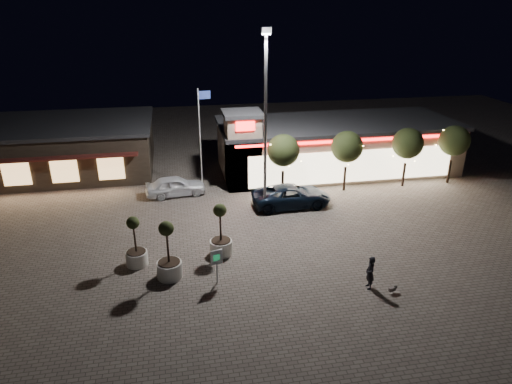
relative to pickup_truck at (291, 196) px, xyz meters
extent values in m
plane|color=#685D54|center=(-4.14, -8.84, -0.79)|extent=(90.00, 90.00, 0.00)
cube|color=tan|center=(5.86, 7.16, 1.21)|extent=(20.00, 8.00, 4.00)
cube|color=#262628|center=(5.86, 7.16, 3.36)|extent=(20.40, 8.40, 0.30)
cube|color=#F7E3B9|center=(5.86, 3.11, 0.81)|extent=(17.00, 0.12, 2.60)
cube|color=red|center=(5.86, 3.08, 2.96)|extent=(19.00, 0.10, 0.18)
cube|color=tan|center=(-2.84, 4.46, 2.11)|extent=(2.60, 2.60, 5.80)
cube|color=#262628|center=(-2.84, 4.46, 5.16)|extent=(3.00, 3.00, 0.30)
cube|color=red|center=(-2.84, 3.11, 4.51)|extent=(1.40, 0.10, 0.70)
cube|color=#382D23|center=(-18.14, 11.16, 1.21)|extent=(16.00, 10.00, 4.00)
cube|color=#262628|center=(-18.14, 11.16, 3.36)|extent=(16.40, 10.40, 0.30)
cube|color=#591E19|center=(-18.14, 5.76, 2.01)|extent=(14.40, 0.80, 0.15)
cube|color=#E7AE68|center=(-20.14, 6.11, 0.81)|extent=(2.00, 0.12, 1.80)
cube|color=#E7AE68|center=(-16.64, 6.11, 0.81)|extent=(2.00, 0.12, 1.80)
cube|color=#E7AE68|center=(-13.14, 6.11, 0.81)|extent=(2.00, 0.12, 1.80)
cylinder|color=gray|center=(-2.14, -0.84, 5.21)|extent=(0.20, 0.20, 12.00)
cube|color=gray|center=(-2.14, -0.84, 11.41)|extent=(0.60, 0.40, 0.35)
cube|color=white|center=(-2.14, -0.84, 11.21)|extent=(0.45, 0.30, 0.08)
cylinder|color=white|center=(-6.14, 4.16, 3.21)|extent=(0.10, 0.10, 8.00)
cube|color=navy|center=(-5.69, 4.16, 6.71)|extent=(0.90, 0.04, 0.60)
cylinder|color=#332319|center=(-0.14, 2.16, 0.17)|extent=(0.20, 0.20, 1.92)
sphere|color=#2D3819|center=(-0.14, 2.16, 2.78)|extent=(2.42, 2.42, 2.42)
cylinder|color=#332319|center=(4.86, 2.16, 0.17)|extent=(0.20, 0.20, 1.92)
sphere|color=#2D3819|center=(4.86, 2.16, 2.78)|extent=(2.42, 2.42, 2.42)
cylinder|color=#332319|center=(9.86, 2.16, 0.17)|extent=(0.20, 0.20, 1.92)
sphere|color=#2D3819|center=(9.86, 2.16, 2.78)|extent=(2.42, 2.42, 2.42)
cylinder|color=#332319|center=(13.86, 2.16, 0.17)|extent=(0.20, 0.20, 1.92)
sphere|color=#2D3819|center=(13.86, 2.16, 2.78)|extent=(2.42, 2.42, 2.42)
imported|color=black|center=(0.00, 0.00, 0.00)|extent=(5.74, 2.72, 1.58)
imported|color=white|center=(-8.23, 3.56, -0.02)|extent=(4.68, 2.30, 1.54)
imported|color=black|center=(1.36, -10.78, 0.12)|extent=(0.47, 0.69, 1.82)
cube|color=#59514C|center=(2.33, -11.45, -0.56)|extent=(0.40, 0.25, 0.20)
sphere|color=#59514C|center=(2.54, -11.38, -0.48)|extent=(0.18, 0.18, 0.18)
cylinder|color=silver|center=(-10.62, -6.23, -0.39)|extent=(1.22, 1.22, 0.81)
cylinder|color=black|center=(-10.62, -6.23, 0.04)|extent=(1.06, 1.06, 0.06)
cylinder|color=#332319|center=(-10.62, -6.23, 0.99)|extent=(0.10, 0.10, 1.83)
sphere|color=#2D3819|center=(-10.62, -6.23, 1.86)|extent=(0.71, 0.71, 0.71)
cylinder|color=silver|center=(-8.81, -7.86, -0.34)|extent=(1.36, 1.36, 0.91)
cylinder|color=black|center=(-8.81, -7.86, 0.14)|extent=(1.18, 1.18, 0.07)
cylinder|color=#332319|center=(-8.81, -7.86, 1.19)|extent=(0.11, 0.11, 2.04)
sphere|color=#2D3819|center=(-8.81, -7.86, 2.16)|extent=(0.79, 0.79, 0.79)
cylinder|color=silver|center=(-5.81, -5.92, -0.35)|extent=(1.31, 1.31, 0.88)
cylinder|color=black|center=(-5.81, -5.92, 0.11)|extent=(1.14, 1.14, 0.07)
cylinder|color=#332319|center=(-5.81, -5.92, 1.12)|extent=(0.11, 0.11, 1.97)
sphere|color=#2D3819|center=(-5.81, -5.92, 2.05)|extent=(0.77, 0.77, 0.77)
cylinder|color=gray|center=(-6.35, -8.84, -0.20)|extent=(0.08, 0.08, 1.19)
cube|color=white|center=(-6.35, -8.84, 0.74)|extent=(0.63, 0.23, 0.84)
cube|color=#199950|center=(-6.35, -8.88, 0.74)|extent=(0.34, 0.11, 0.35)
camera|label=1|loc=(-8.08, -29.38, 12.99)|focal=32.00mm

